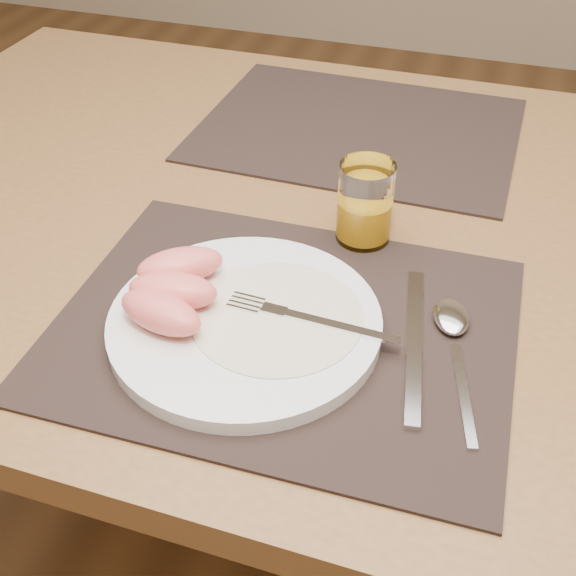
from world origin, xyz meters
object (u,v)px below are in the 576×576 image
Objects in this scene: plate at (245,323)px; fork at (297,316)px; table at (331,265)px; knife at (414,355)px; juice_glass at (365,207)px; placemat_far at (358,129)px; placemat_near at (284,327)px; spoon at (453,327)px.

fork is at bearing 16.39° from plate.
knife reaches higher than table.
table is at bearing 134.78° from juice_glass.
placemat_far is at bearing 110.07° from knife.
table is 0.15m from juice_glass.
fork is (0.01, -0.00, 0.02)m from placemat_near.
plate is (-0.00, -0.46, 0.01)m from placemat_far.
juice_glass is (0.07, 0.19, 0.03)m from plate.
knife is at bearing -69.93° from placemat_far.
table is 3.11× the size of placemat_far.
placemat_far is 0.44m from spoon.
placemat_near is 2.36× the size of spoon.
fork is 0.80× the size of knife.
fork is at bearing 178.60° from knife.
fork is at bearing -84.35° from table.
plate is at bearing -90.50° from placemat_far.
table is 0.24m from placemat_far.
fork is (0.02, -0.22, 0.11)m from table.
plate is 0.21m from spoon.
placemat_far is 0.28m from juice_glass.
spoon is at bearing 17.12° from fork.
fork is 0.18m from juice_glass.
table is 0.24m from placemat_near.
fork reaches higher than placemat_near.
fork reaches higher than plate.
spoon is 0.18m from juice_glass.
juice_glass is (0.04, 0.17, 0.04)m from placemat_near.
spoon is at bearing 15.08° from placemat_near.
knife reaches higher than placemat_near.
plate is 1.23× the size of knife.
table is 5.19× the size of plate.
fork reaches higher than spoon.
placemat_near is 0.02m from fork.
plate is (-0.03, -0.24, 0.10)m from table.
plate is 1.42× the size of spoon.
placemat_far is 2.57× the size of fork.
juice_glass reaches higher than placemat_near.
placemat_near and placemat_far have the same top height.
fork is at bearing -7.68° from placemat_near.
placemat_far is 4.75× the size of juice_glass.
knife is (0.16, -0.44, 0.00)m from placemat_far.
placemat_near is at bearing -87.95° from table.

